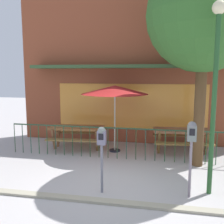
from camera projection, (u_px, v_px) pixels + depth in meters
ground at (108, 186)px, 6.09m from camera, size 40.00×40.00×0.00m
pub_storefront at (132, 67)px, 9.76m from camera, size 8.49×1.25×5.66m
patio_fence_front at (122, 138)px, 7.90m from camera, size 7.15×0.04×0.97m
picnic_table_left at (77, 131)px, 9.01m from camera, size 1.91×1.51×0.79m
picnic_table_right at (182, 134)px, 8.55m from camera, size 1.92×1.52×0.79m
patio_umbrella at (115, 90)px, 8.50m from camera, size 2.18×2.18×2.20m
parking_meter_near at (102, 142)px, 5.59m from camera, size 0.18×0.17×1.46m
parking_meter_far at (191, 139)px, 5.35m from camera, size 0.18×0.17×1.62m
street_tree at (204, 15)px, 6.85m from camera, size 3.05×3.05×5.64m
street_lamp at (216, 72)px, 5.32m from camera, size 0.28×0.28×4.00m
curb_edge at (100, 202)px, 5.30m from camera, size 11.88×0.20×0.11m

